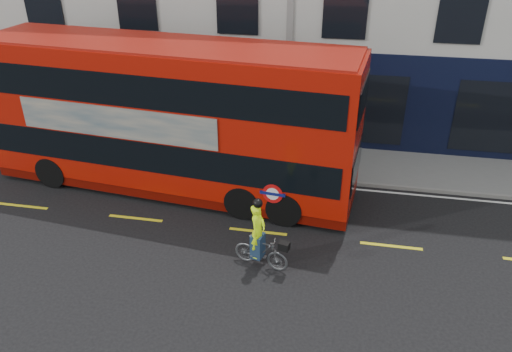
# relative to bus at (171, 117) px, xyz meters

# --- Properties ---
(ground) EXTENTS (120.00, 120.00, 0.00)m
(ground) POSITION_rel_bus_xyz_m (3.40, -3.79, -2.61)
(ground) COLOR black
(ground) RESTS_ON ground
(pavement) EXTENTS (60.00, 3.00, 0.12)m
(pavement) POSITION_rel_bus_xyz_m (3.40, 2.71, -2.55)
(pavement) COLOR slate
(pavement) RESTS_ON ground
(kerb) EXTENTS (60.00, 0.12, 0.13)m
(kerb) POSITION_rel_bus_xyz_m (3.40, 1.21, -2.54)
(kerb) COLOR slate
(kerb) RESTS_ON ground
(road_edge_line) EXTENTS (58.00, 0.10, 0.01)m
(road_edge_line) POSITION_rel_bus_xyz_m (3.40, 0.91, -2.61)
(road_edge_line) COLOR silver
(road_edge_line) RESTS_ON ground
(lane_dashes) EXTENTS (58.00, 0.12, 0.01)m
(lane_dashes) POSITION_rel_bus_xyz_m (3.40, -2.29, -2.61)
(lane_dashes) COLOR yellow
(lane_dashes) RESTS_ON ground
(bus) EXTENTS (12.83, 4.16, 5.09)m
(bus) POSITION_rel_bus_xyz_m (0.00, 0.00, 0.00)
(bus) COLOR #AA1206
(bus) RESTS_ON ground
(cyclist) EXTENTS (1.65, 0.82, 2.15)m
(cyclist) POSITION_rel_bus_xyz_m (3.76, -3.89, -1.89)
(cyclist) COLOR #4F5255
(cyclist) RESTS_ON ground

